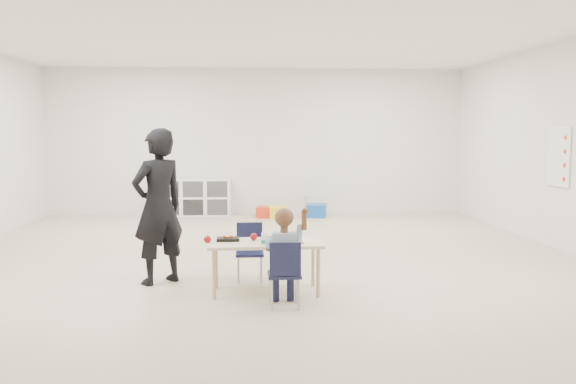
{
  "coord_description": "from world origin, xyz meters",
  "views": [
    {
      "loc": [
        -0.17,
        -7.31,
        1.55
      ],
      "look_at": [
        0.31,
        0.0,
        0.85
      ],
      "focal_mm": 38.0,
      "sensor_mm": 36.0,
      "label": 1
    }
  ],
  "objects": [
    {
      "name": "bread_roll",
      "position": [
        0.3,
        -1.56,
        0.54
      ],
      "size": [
        0.09,
        0.09,
        0.07
      ],
      "primitive_type": "ellipsoid",
      "color": "tan",
      "rests_on": "table"
    },
    {
      "name": "chair_near",
      "position": [
        0.15,
        -1.95,
        0.3
      ],
      "size": [
        0.3,
        0.28,
        0.61
      ],
      "primitive_type": null,
      "rotation": [
        0.0,
        0.0,
        0.01
      ],
      "color": "#111433",
      "rests_on": "ground"
    },
    {
      "name": "adult",
      "position": [
        -1.1,
        -1.0,
        0.8
      ],
      "size": [
        0.7,
        0.67,
        1.61
      ],
      "primitive_type": "imported",
      "rotation": [
        0.0,
        0.0,
        3.85
      ],
      "color": "black",
      "rests_on": "ground"
    },
    {
      "name": "bin_blue",
      "position": [
        1.1,
        3.98,
        0.12
      ],
      "size": [
        0.45,
        0.54,
        0.23
      ],
      "primitive_type": "cube",
      "rotation": [
        0.0,
        0.0,
        -0.2
      ],
      "color": "#1650A5",
      "rests_on": "ground"
    },
    {
      "name": "rules_poster",
      "position": [
        3.98,
        0.6,
        1.25
      ],
      "size": [
        0.02,
        0.6,
        0.8
      ],
      "primitive_type": "cube",
      "color": "white",
      "rests_on": "room"
    },
    {
      "name": "apple_far",
      "position": [
        -0.56,
        -1.5,
        0.54
      ],
      "size": [
        0.07,
        0.07,
        0.07
      ],
      "primitive_type": "sphere",
      "color": "maroon",
      "rests_on": "table"
    },
    {
      "name": "chair_far",
      "position": [
        -0.16,
        -0.96,
        0.3
      ],
      "size": [
        0.3,
        0.28,
        0.61
      ],
      "primitive_type": null,
      "rotation": [
        0.0,
        0.0,
        0.01
      ],
      "color": "#111433",
      "rests_on": "ground"
    },
    {
      "name": "milk_carton",
      "position": [
        -0.01,
        -1.58,
        0.55
      ],
      "size": [
        0.07,
        0.07,
        0.1
      ],
      "primitive_type": "cube",
      "rotation": [
        0.0,
        0.0,
        0.01
      ],
      "color": "white",
      "rests_on": "table"
    },
    {
      "name": "lunch_tray_near",
      "position": [
        0.12,
        -1.39,
        0.52
      ],
      "size": [
        0.22,
        0.16,
        0.03
      ],
      "primitive_type": "cube",
      "rotation": [
        0.0,
        0.0,
        0.01
      ],
      "color": "black",
      "rests_on": "table"
    },
    {
      "name": "lunch_tray_far",
      "position": [
        -0.37,
        -1.38,
        0.52
      ],
      "size": [
        0.22,
        0.16,
        0.03
      ],
      "primitive_type": "cube",
      "rotation": [
        0.0,
        0.0,
        0.01
      ],
      "color": "black",
      "rests_on": "table"
    },
    {
      "name": "child",
      "position": [
        0.15,
        -1.95,
        0.48
      ],
      "size": [
        0.41,
        0.41,
        0.95
      ],
      "primitive_type": null,
      "rotation": [
        0.0,
        0.0,
        0.01
      ],
      "color": "#ACC2E9",
      "rests_on": "chair_near"
    },
    {
      "name": "cubby_shelf",
      "position": [
        -1.2,
        4.28,
        0.35
      ],
      "size": [
        1.4,
        0.4,
        0.7
      ],
      "primitive_type": "cube",
      "color": "white",
      "rests_on": "ground"
    },
    {
      "name": "room",
      "position": [
        0.0,
        0.0,
        1.4
      ],
      "size": [
        9.0,
        9.02,
        2.8
      ],
      "color": "#C0B194",
      "rests_on": "ground"
    },
    {
      "name": "apple_near",
      "position": [
        -0.12,
        -1.37,
        0.54
      ],
      "size": [
        0.07,
        0.07,
        0.07
      ],
      "primitive_type": "sphere",
      "color": "maroon",
      "rests_on": "table"
    },
    {
      "name": "bin_yellow",
      "position": [
        0.37,
        3.9,
        0.1
      ],
      "size": [
        0.35,
        0.44,
        0.2
      ],
      "primitive_type": "cube",
      "rotation": [
        0.0,
        0.0,
        0.07
      ],
      "color": "yellow",
      "rests_on": "ground"
    },
    {
      "name": "table",
      "position": [
        -0.01,
        -1.46,
        0.26
      ],
      "size": [
        1.11,
        0.56,
        0.5
      ],
      "rotation": [
        0.0,
        0.0,
        0.01
      ],
      "color": "beige",
      "rests_on": "ground"
    },
    {
      "name": "bin_red",
      "position": [
        0.15,
        3.98,
        0.1
      ],
      "size": [
        0.37,
        0.44,
        0.2
      ],
      "primitive_type": "cube",
      "rotation": [
        0.0,
        0.0,
        -0.14
      ],
      "color": "red",
      "rests_on": "ground"
    }
  ]
}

